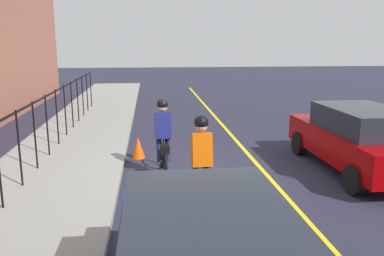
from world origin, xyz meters
The scene contains 8 objects.
ground_plane centered at (0.00, 0.00, 0.00)m, with size 80.00×80.00×0.00m, color #262637.
lane_line_centre centered at (0.00, -1.60, 0.00)m, with size 36.00×0.12×0.01m, color yellow.
sidewalk centered at (0.00, 3.40, 0.07)m, with size 40.00×3.20×0.15m, color gray.
iron_fence centered at (1.00, 3.80, 1.25)m, with size 17.36×0.04×1.60m.
cyclist_lead centered at (0.03, 0.83, 0.91)m, with size 1.71×0.38×1.83m.
cyclist_follow centered at (-2.12, 0.21, 0.91)m, with size 1.71×0.38×1.83m.
patrol_sedan centered at (-0.13, -3.87, 0.82)m, with size 4.42×1.97×1.58m.
traffic_cone_near centered at (1.54, 1.45, 0.29)m, with size 0.36×0.36×0.58m, color #E64D0A.
Camera 1 is at (-8.94, 1.11, 3.10)m, focal length 37.22 mm.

